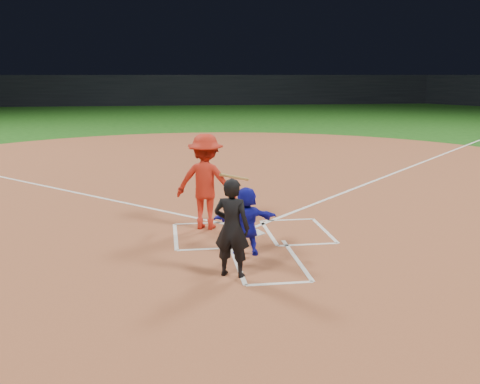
{
  "coord_description": "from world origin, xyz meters",
  "views": [
    {
      "loc": [
        -1.75,
        -10.66,
        3.29
      ],
      "look_at": [
        -0.3,
        -0.4,
        1.0
      ],
      "focal_mm": 40.0,
      "sensor_mm": 36.0,
      "label": 1
    }
  ],
  "objects": [
    {
      "name": "ground",
      "position": [
        0.0,
        0.0,
        0.0
      ],
      "size": [
        120.0,
        120.0,
        0.0
      ],
      "primitive_type": "plane",
      "color": "#184D13",
      "rests_on": "ground"
    },
    {
      "name": "home_plate_dirt",
      "position": [
        0.0,
        6.0,
        0.01
      ],
      "size": [
        28.0,
        28.0,
        0.01
      ],
      "primitive_type": "cylinder",
      "color": "brown",
      "rests_on": "ground"
    },
    {
      "name": "stadium_wall_far",
      "position": [
        0.0,
        48.0,
        1.6
      ],
      "size": [
        80.0,
        1.2,
        3.2
      ],
      "primitive_type": "cube",
      "color": "black",
      "rests_on": "ground"
    },
    {
      "name": "home_plate",
      "position": [
        0.0,
        0.0,
        0.02
      ],
      "size": [
        0.6,
        0.6,
        0.02
      ],
      "primitive_type": "cylinder",
      "rotation": [
        0.0,
        0.0,
        3.14
      ],
      "color": "silver",
      "rests_on": "home_plate_dirt"
    },
    {
      "name": "catcher",
      "position": [
        -0.31,
        -1.31,
        0.66
      ],
      "size": [
        1.21,
        0.44,
        1.29
      ],
      "primitive_type": "imported",
      "rotation": [
        0.0,
        0.0,
        3.2
      ],
      "color": "#1617B4",
      "rests_on": "home_plate_dirt"
    },
    {
      "name": "umpire",
      "position": [
        -0.71,
        -2.34,
        0.84
      ],
      "size": [
        0.71,
        0.61,
        1.65
      ],
      "primitive_type": "imported",
      "rotation": [
        0.0,
        0.0,
        2.71
      ],
      "color": "black",
      "rests_on": "home_plate_dirt"
    },
    {
      "name": "chalk_markings",
      "position": [
        0.0,
        5.29,
        0.01
      ],
      "size": [
        28.35,
        17.32,
        0.01
      ],
      "color": "white",
      "rests_on": "home_plate_dirt"
    },
    {
      "name": "batter_at_plate",
      "position": [
        -0.91,
        0.55,
        1.04
      ],
      "size": [
        1.7,
        1.15,
        2.05
      ],
      "color": "red",
      "rests_on": "home_plate_dirt"
    }
  ]
}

